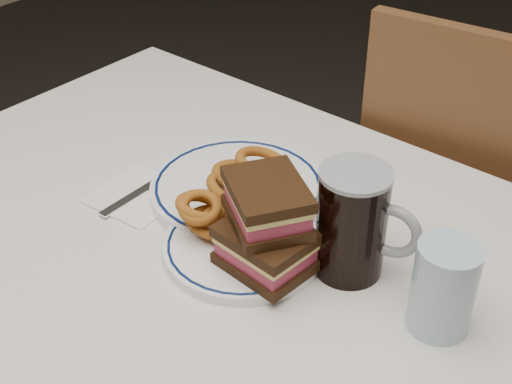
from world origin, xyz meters
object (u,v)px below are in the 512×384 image
Objects in this scene: reuben_sandwich at (266,226)px; chair_far at (474,208)px; far_plate at (238,188)px; main_plate at (244,246)px; beer_mug at (354,222)px.

chair_far is at bearing 84.44° from reuben_sandwich.
reuben_sandwich reaches higher than far_plate.
reuben_sandwich is at bearing -12.62° from main_plate.
main_plate is 0.83× the size of far_plate.
reuben_sandwich is (0.05, -0.01, 0.07)m from main_plate.
chair_far is 6.04× the size of reuben_sandwich.
chair_far is at bearing 79.55° from main_plate.
chair_far reaches higher than beer_mug.
beer_mug is at bearing -8.81° from far_plate.
main_plate is 1.43× the size of beer_mug.
chair_far is 5.69× the size of beer_mug.
reuben_sandwich is 0.12m from beer_mug.
chair_far is 0.64m from beer_mug.
chair_far is 0.71m from reuben_sandwich.
beer_mug is at bearing 41.02° from reuben_sandwich.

